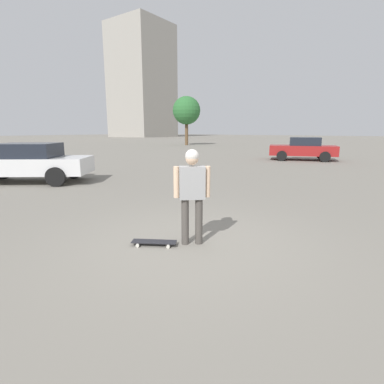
{
  "coord_description": "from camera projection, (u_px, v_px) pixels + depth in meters",
  "views": [
    {
      "loc": [
        2.87,
        -4.04,
        1.95
      ],
      "look_at": [
        0.0,
        0.0,
        0.92
      ],
      "focal_mm": 28.0,
      "sensor_mm": 36.0,
      "label": 1
    }
  ],
  "objects": [
    {
      "name": "ground_plane",
      "position": [
        192.0,
        244.0,
        5.25
      ],
      "size": [
        220.0,
        220.0,
        0.0
      ],
      "primitive_type": "plane",
      "color": "gray"
    },
    {
      "name": "person",
      "position": [
        192.0,
        187.0,
        5.04
      ],
      "size": [
        0.49,
        0.44,
        1.64
      ],
      "rotation": [
        0.0,
        0.0,
        0.71
      ],
      "color": "#4C4742",
      "rests_on": "ground_plane"
    },
    {
      "name": "skateboard",
      "position": [
        154.0,
        242.0,
        5.16
      ],
      "size": [
        0.77,
        0.56,
        0.07
      ],
      "rotation": [
        0.0,
        0.0,
        -2.62
      ],
      "color": "#232328",
      "rests_on": "ground_plane"
    },
    {
      "name": "car_parked_near",
      "position": [
        27.0,
        162.0,
        11.22
      ],
      "size": [
        4.73,
        4.24,
        1.47
      ],
      "rotation": [
        0.0,
        0.0,
        -2.48
      ],
      "color": "silver",
      "rests_on": "ground_plane"
    },
    {
      "name": "car_parked_far",
      "position": [
        303.0,
        148.0,
        19.58
      ],
      "size": [
        4.51,
        3.08,
        1.49
      ],
      "rotation": [
        0.0,
        0.0,
        -2.81
      ],
      "color": "maroon",
      "rests_on": "ground_plane"
    },
    {
      "name": "building_block_distant",
      "position": [
        142.0,
        82.0,
        84.98
      ],
      "size": [
        14.46,
        14.35,
        30.73
      ],
      "color": "#9E998E",
      "rests_on": "ground_plane"
    },
    {
      "name": "tree_distant",
      "position": [
        186.0,
        111.0,
        38.51
      ],
      "size": [
        3.57,
        3.57,
        6.2
      ],
      "color": "brown",
      "rests_on": "ground_plane"
    }
  ]
}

